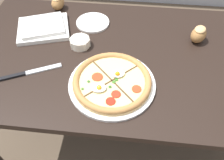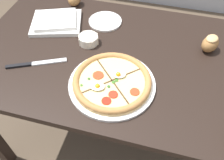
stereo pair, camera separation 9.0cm
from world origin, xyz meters
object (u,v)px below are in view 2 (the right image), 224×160
Objects in this scene: pizza at (112,82)px; knife_main at (36,63)px; ramekin_bowl at (88,39)px; side_saucer at (105,21)px; napkin_folded at (56,22)px; dining_table at (136,73)px; bread_piece_near at (210,43)px.

knife_main is at bearing 175.57° from pizza.
ramekin_bowl is at bearing 128.15° from pizza.
pizza is 2.05× the size of side_saucer.
napkin_folded reaches higher than knife_main.
napkin_folded is at bearing 140.19° from pizza.
knife_main is (-0.34, 0.03, -0.02)m from pizza.
bread_piece_near reaches higher than dining_table.
bread_piece_near reaches higher than side_saucer.
pizza is 1.19× the size of napkin_folded.
pizza is (-0.07, -0.18, 0.12)m from dining_table.
bread_piece_near reaches higher than ramekin_bowl.
dining_table is at bearing -16.64° from napkin_folded.
pizza is 0.48m from napkin_folded.
bread_piece_near is (0.36, 0.31, 0.02)m from pizza.
knife_main is (0.03, -0.28, -0.01)m from napkin_folded.
bread_piece_near is (0.73, -0.00, 0.02)m from napkin_folded.
knife_main is (-0.41, -0.15, 0.10)m from dining_table.
bread_piece_near is at bearing -9.19° from side_saucer.
knife_main is at bearing -158.29° from bread_piece_near.
dining_table is 6.26× the size of knife_main.
dining_table is 4.36× the size of pizza.
napkin_folded is at bearing 70.05° from knife_main.
ramekin_bowl is 0.26m from knife_main.
bread_piece_near is 0.45× the size of knife_main.
ramekin_bowl is 0.18m from side_saucer.
bread_piece_near is at bearing 9.83° from ramekin_bowl.
napkin_folded is at bearing -160.54° from side_saucer.
napkin_folded reaches higher than dining_table.
ramekin_bowl is at bearing -99.56° from side_saucer.
dining_table is 0.22m from pizza.
napkin_folded is 0.73m from bread_piece_near.
pizza is 0.41m from side_saucer.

